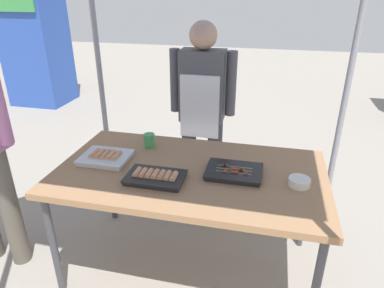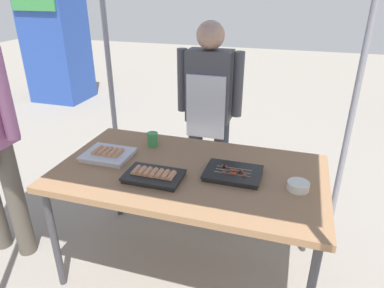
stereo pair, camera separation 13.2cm
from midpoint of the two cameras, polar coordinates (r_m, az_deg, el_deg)
name	(u,v)px [view 2 (the right image)]	position (r m, az deg, el deg)	size (l,w,h in m)	color
ground_plane	(190,265)	(2.53, 1.22, -19.30)	(18.00, 18.00, 0.00)	gray
stall_table	(190,178)	(2.11, 1.39, -5.58)	(1.60, 0.90, 0.75)	#9E724C
tray_grilled_sausages	(154,176)	(1.99, -4.43, -5.24)	(0.33, 0.22, 0.05)	black
tray_meat_skewers	(233,173)	(2.04, 8.60, -4.82)	(0.32, 0.25, 0.04)	black
tray_pork_links	(108,154)	(2.27, -12.03, -1.69)	(0.30, 0.25, 0.05)	silver
condiment_bowl	(298,186)	(1.99, 18.91, -6.57)	(0.12, 0.12, 0.05)	silver
drink_cup_near_edge	(153,139)	(2.38, -4.93, 0.78)	(0.07, 0.07, 0.09)	#3F994C
vendor_woman	(209,104)	(2.75, 4.18, 6.49)	(0.52, 0.22, 1.53)	#333842
neighbor_stall_left	(56,37)	(6.07, -20.94, 16.07)	(0.81, 0.74, 1.99)	#2D51B2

